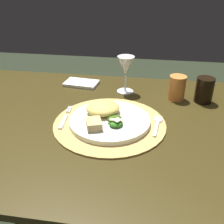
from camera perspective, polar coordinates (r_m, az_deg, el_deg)
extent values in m
cube|color=#372D12|center=(0.92, -4.30, -2.25)|extent=(1.21, 0.84, 0.02)
cylinder|color=#392F15|center=(1.55, -20.06, -5.56)|extent=(0.09, 0.09, 0.69)
cylinder|color=#3C2E0D|center=(1.42, 20.70, -9.22)|extent=(0.09, 0.09, 0.69)
cylinder|color=tan|center=(0.89, -0.50, -2.50)|extent=(0.37, 0.37, 0.01)
cylinder|color=silver|center=(0.88, -0.50, -1.88)|extent=(0.27, 0.27, 0.02)
ellipsoid|color=#E6C45C|center=(0.90, -1.96, 0.90)|extent=(0.15, 0.15, 0.04)
ellipsoid|color=#3B6217|center=(0.85, 0.52, -1.51)|extent=(0.06, 0.05, 0.02)
ellipsoid|color=#455F21|center=(0.84, 1.00, -2.37)|extent=(0.05, 0.04, 0.01)
ellipsoid|color=#327B1E|center=(0.83, 0.80, -2.39)|extent=(0.05, 0.05, 0.02)
ellipsoid|color=#397322|center=(0.86, 0.26, -1.48)|extent=(0.03, 0.04, 0.01)
ellipsoid|color=#405C25|center=(0.84, 0.69, -2.24)|extent=(0.05, 0.05, 0.02)
cube|color=beige|center=(0.83, 0.18, -1.58)|extent=(0.02, 0.03, 0.01)
cube|color=beige|center=(0.82, 1.16, -1.71)|extent=(0.03, 0.03, 0.00)
cube|color=tan|center=(0.82, -3.91, -2.59)|extent=(0.06, 0.07, 0.03)
cube|color=silver|center=(0.90, -10.44, -2.11)|extent=(0.02, 0.09, 0.00)
cube|color=silver|center=(0.98, -9.55, 0.56)|extent=(0.01, 0.05, 0.00)
cube|color=silver|center=(0.97, -9.32, 0.55)|extent=(0.01, 0.05, 0.00)
cube|color=silver|center=(0.97, -9.09, 0.54)|extent=(0.01, 0.05, 0.00)
cube|color=silver|center=(0.97, -8.86, 0.53)|extent=(0.01, 0.05, 0.00)
cube|color=silver|center=(0.86, 9.45, -3.58)|extent=(0.02, 0.09, 0.00)
ellipsoid|color=silver|center=(0.91, 9.94, -1.51)|extent=(0.03, 0.05, 0.01)
cube|color=silver|center=(1.20, -6.59, 6.16)|extent=(0.15, 0.11, 0.01)
cylinder|color=silver|center=(1.12, 2.83, 4.47)|extent=(0.07, 0.07, 0.00)
cylinder|color=silver|center=(1.11, 2.88, 6.25)|extent=(0.01, 0.01, 0.07)
cone|color=silver|center=(1.08, 2.98, 9.89)|extent=(0.07, 0.07, 0.08)
cylinder|color=orange|center=(1.07, 13.80, 5.07)|extent=(0.06, 0.06, 0.10)
cylinder|color=black|center=(1.08, 19.23, 4.48)|extent=(0.07, 0.07, 0.10)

